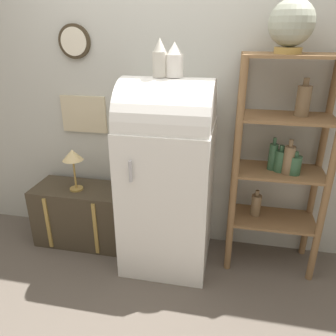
# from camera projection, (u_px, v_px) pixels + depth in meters

# --- Properties ---
(ground_plane) EXTENTS (12.00, 12.00, 0.00)m
(ground_plane) POSITION_uv_depth(u_px,v_px,m) (162.00, 274.00, 2.56)
(ground_plane) COLOR #60564C
(wall_back) EXTENTS (7.00, 0.09, 2.70)m
(wall_back) POSITION_uv_depth(u_px,v_px,m) (176.00, 87.00, 2.55)
(wall_back) COLOR #B7B7AD
(wall_back) RESTS_ON ground_plane
(refrigerator) EXTENTS (0.65, 0.67, 1.48)m
(refrigerator) POSITION_uv_depth(u_px,v_px,m) (168.00, 173.00, 2.47)
(refrigerator) COLOR white
(refrigerator) RESTS_ON ground_plane
(suitcase_trunk) EXTENTS (0.78, 0.40, 0.52)m
(suitcase_trunk) POSITION_uv_depth(u_px,v_px,m) (82.00, 214.00, 2.89)
(suitcase_trunk) COLOR #423828
(suitcase_trunk) RESTS_ON ground_plane
(shelf_unit) EXTENTS (0.67, 0.37, 1.63)m
(shelf_unit) POSITION_uv_depth(u_px,v_px,m) (281.00, 157.00, 2.36)
(shelf_unit) COLOR olive
(shelf_unit) RESTS_ON ground_plane
(globe) EXTENTS (0.28, 0.28, 0.32)m
(globe) POSITION_uv_depth(u_px,v_px,m) (291.00, 24.00, 2.01)
(globe) COLOR #AD8942
(globe) RESTS_ON shelf_unit
(vase_left) EXTENTS (0.10, 0.10, 0.25)m
(vase_left) POSITION_uv_depth(u_px,v_px,m) (160.00, 59.00, 2.15)
(vase_left) COLOR beige
(vase_left) RESTS_ON refrigerator
(vase_center) EXTENTS (0.12, 0.12, 0.22)m
(vase_center) POSITION_uv_depth(u_px,v_px,m) (175.00, 61.00, 2.15)
(vase_center) COLOR white
(vase_center) RESTS_ON refrigerator
(desk_lamp) EXTENTS (0.17, 0.17, 0.36)m
(desk_lamp) POSITION_uv_depth(u_px,v_px,m) (73.00, 158.00, 2.64)
(desk_lamp) COLOR #AD8942
(desk_lamp) RESTS_ON suitcase_trunk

